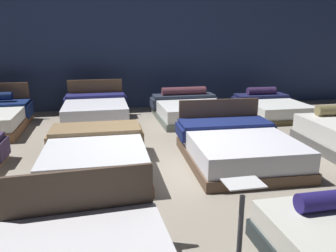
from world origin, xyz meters
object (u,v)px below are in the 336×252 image
object	(u,v)px
bed_6	(236,147)
bed_11	(271,107)
bed_9	(96,112)
bed_10	(190,109)
bed_5	(96,155)

from	to	relation	value
bed_6	bed_11	bearing A→B (deg)	54.91
bed_9	bed_10	size ratio (longest dim) A/B	0.98
bed_6	bed_11	world-z (taller)	bed_6
bed_9	bed_11	world-z (taller)	bed_9
bed_9	bed_10	world-z (taller)	bed_9
bed_9	bed_10	bearing A→B (deg)	-0.21
bed_5	bed_10	size ratio (longest dim) A/B	1.05
bed_9	bed_10	xyz separation A→B (m)	(2.31, -0.01, -0.03)
bed_6	bed_11	size ratio (longest dim) A/B	1.10
bed_9	bed_10	distance (m)	2.31
bed_5	bed_10	xyz separation A→B (m)	(2.29, 2.88, -0.00)
bed_6	bed_10	xyz separation A→B (m)	(0.03, 2.94, -0.00)
bed_5	bed_11	bearing A→B (deg)	33.00
bed_5	bed_6	distance (m)	2.27
bed_5	bed_11	world-z (taller)	bed_11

